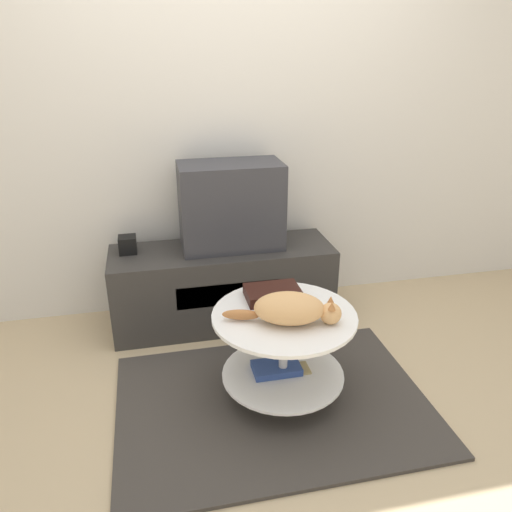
{
  "coord_description": "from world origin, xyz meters",
  "views": [
    {
      "loc": [
        -0.52,
        -1.94,
        1.68
      ],
      "look_at": [
        0.01,
        0.45,
        0.63
      ],
      "focal_mm": 35.0,
      "sensor_mm": 36.0,
      "label": 1
    }
  ],
  "objects_px": {
    "dvd_box": "(273,293)",
    "cat": "(292,309)",
    "speaker": "(128,245)",
    "tv": "(231,206)"
  },
  "relations": [
    {
      "from": "dvd_box",
      "to": "cat",
      "type": "height_order",
      "value": "cat"
    },
    {
      "from": "speaker",
      "to": "tv",
      "type": "bearing_deg",
      "value": -2.4
    },
    {
      "from": "speaker",
      "to": "dvd_box",
      "type": "xyz_separation_m",
      "value": [
        0.72,
        -0.73,
        -0.04
      ]
    },
    {
      "from": "tv",
      "to": "dvd_box",
      "type": "distance_m",
      "value": 0.75
    },
    {
      "from": "speaker",
      "to": "dvd_box",
      "type": "distance_m",
      "value": 1.02
    },
    {
      "from": "tv",
      "to": "speaker",
      "type": "height_order",
      "value": "tv"
    },
    {
      "from": "tv",
      "to": "speaker",
      "type": "relative_size",
      "value": 5.91
    },
    {
      "from": "cat",
      "to": "dvd_box",
      "type": "bearing_deg",
      "value": 111.56
    },
    {
      "from": "tv",
      "to": "speaker",
      "type": "distance_m",
      "value": 0.67
    },
    {
      "from": "dvd_box",
      "to": "cat",
      "type": "distance_m",
      "value": 0.25
    }
  ]
}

